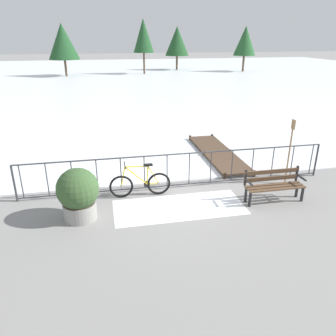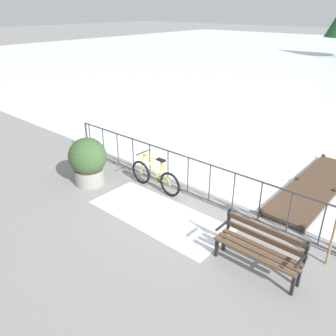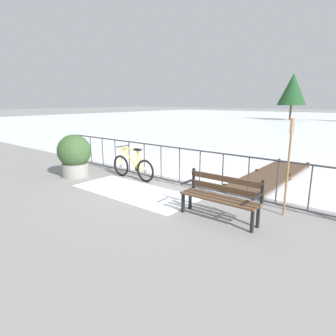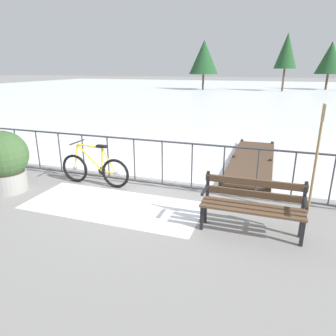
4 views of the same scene
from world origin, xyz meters
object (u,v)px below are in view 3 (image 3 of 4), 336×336
Objects in this scene: planter_with_shrub at (74,155)px; oar_upright at (289,161)px; park_bench at (221,194)px; bicycle_near_railing at (133,167)px.

oar_upright is (6.05, 0.90, 0.46)m from planter_with_shrub.
oar_upright is at bearing 44.88° from park_bench.
bicycle_near_railing is 1.31× the size of planter_with_shrub.
park_bench is 1.48m from oar_upright.
park_bench is (3.50, -0.96, 0.14)m from bicycle_near_railing.
park_bench is 1.22× the size of planter_with_shrub.
planter_with_shrub reaches higher than bicycle_near_railing.
oar_upright reaches higher than bicycle_near_railing.
bicycle_near_railing is 1.87m from planter_with_shrub.
park_bench is 0.81× the size of oar_upright.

